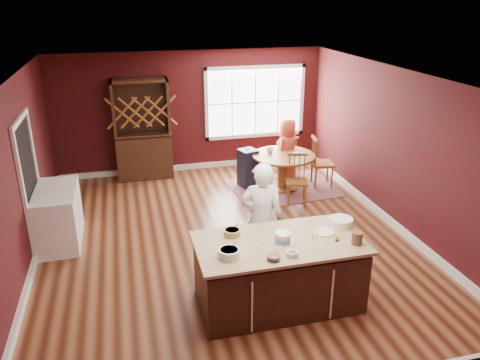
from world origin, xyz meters
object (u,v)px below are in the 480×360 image
Objects in this scene: high_chair at (248,167)px; hutch at (142,130)px; chair_east at (323,161)px; washer at (56,225)px; toddler at (244,150)px; baker at (262,219)px; dryer at (60,208)px; seated_woman at (287,150)px; chair_south at (297,180)px; dining_table at (283,165)px; kitchen_island at (278,274)px; layer_cake at (283,237)px; chair_north at (286,155)px.

high_chair is 2.43m from hutch.
washer is at bearing 115.08° from chair_east.
toddler reaches higher than washer.
chair_east is 4.17× the size of toddler.
dryer is at bearing -15.01° from baker.
chair_east is 1.18× the size of dryer.
hutch is at bearing -55.11° from seated_woman.
chair_south is 3.55m from hutch.
chair_south is at bearing 139.17° from chair_east.
high_chair is 0.39× the size of hutch.
dining_table is at bearing -95.71° from baker.
hutch is at bearing 152.44° from toddler.
high_chair is at bearing 80.40° from kitchen_island.
layer_cake reaches higher than chair_north.
kitchen_island is 4.04m from dryer.
chair_east is at bearing 57.97° from chair_south.
hutch is 2.84m from dryer.
layer_cake is at bearing -96.80° from chair_south.
chair_north is at bearing 42.68° from chair_east.
chair_east is (0.86, -0.04, 0.01)m from dining_table.
kitchen_island and washer have the same top height.
baker reaches higher than kitchen_island.
washer is (-4.29, -1.55, -0.07)m from dining_table.
high_chair reaches higher than dining_table.
chair_south is (1.36, 2.15, -0.36)m from baker.
high_chair is (-0.67, 0.31, -0.11)m from dining_table.
dining_table is at bearing 11.99° from dryer.
layer_cake is 0.13× the size of hutch.
chair_east is 0.50× the size of hutch.
hutch is (-1.99, 1.04, 0.28)m from toddler.
layer_cake is at bearing 158.00° from chair_east.
kitchen_island is 2.33× the size of dryer.
hutch is at bearing 159.54° from chair_south.
seated_woman is 5.27× the size of toddler.
seated_woman is at bearing 62.08° from dining_table.
seated_woman is 4.97m from washer.
kitchen_island is at bearing 54.86° from chair_north.
washer is at bearing -90.00° from dryer.
layer_cake is 0.32× the size of chair_north.
baker is 1.57× the size of chair_east.
high_chair is (0.68, 3.22, -0.43)m from baker.
toddler reaches higher than chair_north.
chair_east reaches higher than dryer.
high_chair is 4.07m from washer.
seated_woman is (0.23, 1.22, 0.19)m from chair_south.
chair_east is 0.79× the size of seated_woman.
chair_south reaches higher than dryer.
chair_north is 4.91m from dryer.
toddler is (0.60, 4.04, 0.37)m from kitchen_island.
kitchen_island is 1.56× the size of seated_woman.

